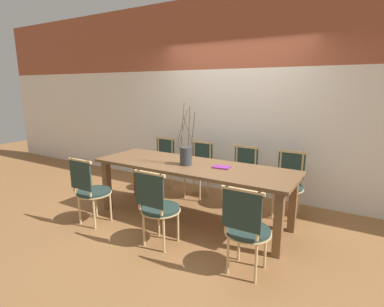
% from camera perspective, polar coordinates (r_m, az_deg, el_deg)
% --- Properties ---
extents(ground_plane, '(16.00, 16.00, 0.00)m').
position_cam_1_polar(ground_plane, '(4.20, 0.00, -12.33)').
color(ground_plane, olive).
extents(wall_rear, '(12.00, 0.06, 3.20)m').
position_cam_1_polar(wall_rear, '(5.01, 7.99, 10.52)').
color(wall_rear, white).
rests_on(wall_rear, ground_plane).
extents(dining_table, '(2.71, 0.87, 0.77)m').
position_cam_1_polar(dining_table, '(3.97, 0.00, -3.48)').
color(dining_table, brown).
rests_on(dining_table, ground_plane).
extents(chair_near_leftend, '(0.45, 0.45, 0.90)m').
position_cam_1_polar(chair_near_leftend, '(4.10, -18.75, -6.38)').
color(chair_near_leftend, '#233833').
rests_on(chair_near_leftend, ground_plane).
extents(chair_near_left, '(0.45, 0.45, 0.90)m').
position_cam_1_polar(chair_near_left, '(3.39, -6.51, -9.79)').
color(chair_near_left, '#233833').
rests_on(chair_near_left, ground_plane).
extents(chair_near_center, '(0.45, 0.45, 0.90)m').
position_cam_1_polar(chair_near_center, '(2.93, 10.28, -13.65)').
color(chair_near_center, '#233833').
rests_on(chair_near_center, ground_plane).
extents(chair_far_leftend, '(0.45, 0.45, 0.90)m').
position_cam_1_polar(chair_far_leftend, '(5.24, -5.91, -1.67)').
color(chair_far_leftend, '#233833').
rests_on(chair_far_leftend, ground_plane).
extents(chair_far_left, '(0.45, 0.45, 0.90)m').
position_cam_1_polar(chair_far_left, '(4.85, 1.18, -2.78)').
color(chair_far_left, '#233833').
rests_on(chair_far_left, ground_plane).
extents(chair_far_center, '(0.45, 0.45, 0.90)m').
position_cam_1_polar(chair_far_center, '(4.54, 9.53, -4.04)').
color(chair_far_center, '#233833').
rests_on(chair_far_center, ground_plane).
extents(chair_far_right, '(0.45, 0.45, 0.90)m').
position_cam_1_polar(chair_far_right, '(4.36, 17.80, -5.20)').
color(chair_far_right, '#233833').
rests_on(chair_far_right, ground_plane).
extents(vase_centerpiece, '(0.24, 0.25, 0.81)m').
position_cam_1_polar(vase_centerpiece, '(3.90, -1.18, -0.32)').
color(vase_centerpiece, '#33383D').
rests_on(vase_centerpiece, dining_table).
extents(book_stack, '(0.23, 0.17, 0.02)m').
position_cam_1_polar(book_stack, '(3.80, 5.66, -2.59)').
color(book_stack, '#842D8C').
rests_on(book_stack, dining_table).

